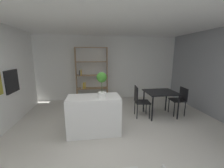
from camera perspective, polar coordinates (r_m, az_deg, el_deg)
name	(u,v)px	position (r m, az deg, el deg)	size (l,w,h in m)	color
ground_plane	(112,139)	(3.47, -0.11, -21.31)	(9.05, 9.05, 0.00)	beige
ceiling_slab	(112,12)	(3.01, -0.13, 27.05)	(6.58, 6.27, 0.06)	white
back_partition	(101,68)	(6.02, -4.30, 6.37)	(6.58, 0.06, 2.66)	silver
built_in_oven	(12,81)	(4.66, -35.48, 0.93)	(0.06, 0.61, 0.61)	black
kitchen_island	(94,115)	(3.53, -7.28, -12.26)	(1.25, 0.63, 0.92)	white
potted_plant_on_island	(102,82)	(3.25, -4.18, 0.91)	(0.24, 0.24, 0.58)	white
open_bookshelf	(90,77)	(5.71, -8.82, 2.64)	(1.25, 0.32, 2.18)	#997551
dining_table	(161,95)	(4.62, 19.07, -4.07)	(0.92, 0.81, 0.78)	black
dining_chair_island_side	(139,99)	(4.40, 10.92, -5.98)	(0.48, 0.47, 0.96)	black
dining_chair_window_side	(180,98)	(4.99, 25.84, -5.18)	(0.43, 0.43, 0.88)	black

